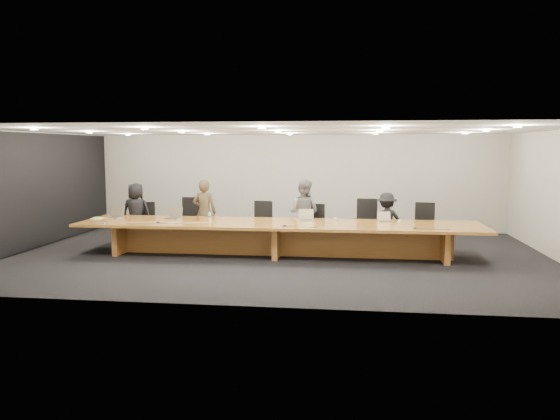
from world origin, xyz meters
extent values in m
plane|color=black|center=(0.00, 0.00, 0.00)|extent=(12.00, 12.00, 0.00)
cube|color=silver|center=(0.00, 4.00, 1.40)|extent=(12.00, 0.02, 2.80)
cube|color=black|center=(-5.94, 0.00, 1.37)|extent=(0.08, 7.84, 2.74)
cube|color=#905B1F|center=(0.00, 0.00, 0.72)|extent=(9.00, 1.80, 0.06)
cube|color=brown|center=(0.00, 0.00, 0.34)|extent=(7.65, 0.15, 0.69)
cube|color=brown|center=(-3.60, 0.00, 0.34)|extent=(0.12, 1.26, 0.69)
cube|color=brown|center=(0.00, 0.00, 0.34)|extent=(0.12, 1.26, 0.69)
cube|color=brown|center=(3.60, 0.00, 0.34)|extent=(0.12, 1.26, 0.69)
imported|color=black|center=(-3.83, 1.21, 0.77)|extent=(0.78, 0.53, 1.54)
imported|color=#3A301F|center=(-2.02, 1.15, 0.82)|extent=(0.60, 0.39, 1.63)
imported|color=slate|center=(0.46, 1.24, 0.82)|extent=(0.96, 0.85, 1.65)
imported|color=black|center=(2.46, 1.18, 0.68)|extent=(0.98, 0.74, 1.35)
cylinder|color=silver|center=(-1.60, 0.09, 0.85)|extent=(0.07, 0.07, 0.19)
cylinder|color=brown|center=(-1.88, 0.14, 0.80)|extent=(0.09, 0.09, 0.10)
cone|color=silver|center=(1.26, 0.40, 0.79)|extent=(0.09, 0.09, 0.08)
cone|color=silver|center=(2.68, 0.13, 0.79)|extent=(0.10, 0.10, 0.09)
cube|color=silver|center=(-4.35, 0.13, 0.76)|extent=(0.27, 0.22, 0.01)
cube|color=#5AC434|center=(-4.36, 0.14, 0.78)|extent=(0.15, 0.10, 0.02)
cube|color=#9E9EA3|center=(-3.85, -0.72, 0.76)|extent=(0.20, 0.16, 0.03)
cone|color=black|center=(-2.65, -0.40, 0.76)|extent=(0.14, 0.14, 0.03)
cone|color=black|center=(0.21, -0.57, 0.77)|extent=(0.16, 0.16, 0.03)
cone|color=black|center=(2.93, -0.53, 0.76)|extent=(0.14, 0.14, 0.03)
camera|label=1|loc=(1.63, -12.00, 2.41)|focal=35.00mm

